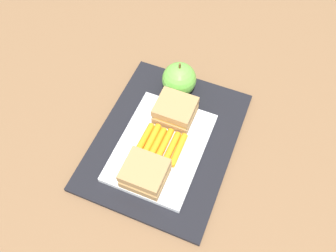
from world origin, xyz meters
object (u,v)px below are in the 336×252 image
at_px(sandwich_half_left, 145,173).
at_px(carrot_sticks_bundle, 161,144).
at_px(apple, 179,79).
at_px(sandwich_half_right, 175,110).
at_px(food_tray, 161,147).

bearing_deg(sandwich_half_left, carrot_sticks_bundle, -0.07).
relative_size(sandwich_half_left, apple, 0.91).
bearing_deg(carrot_sticks_bundle, sandwich_half_right, 0.07).
relative_size(food_tray, sandwich_half_left, 2.88).
height_order(sandwich_half_left, apple, apple).
height_order(sandwich_half_left, carrot_sticks_bundle, sandwich_half_left).
distance_m(food_tray, apple, 0.16).
height_order(carrot_sticks_bundle, apple, apple).
bearing_deg(sandwich_half_right, carrot_sticks_bundle, -179.93).
height_order(food_tray, apple, apple).
xyz_separation_m(sandwich_half_left, sandwich_half_right, (0.16, 0.00, 0.00)).
bearing_deg(food_tray, apple, 8.02).
distance_m(sandwich_half_right, carrot_sticks_bundle, 0.08).
bearing_deg(carrot_sticks_bundle, sandwich_half_left, 179.93).
bearing_deg(sandwich_half_right, food_tray, 180.00).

